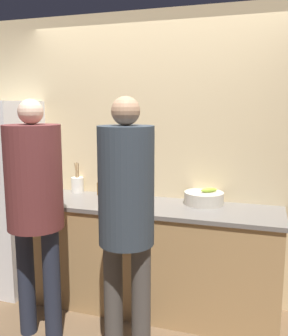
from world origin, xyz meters
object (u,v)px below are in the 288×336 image
utensil_crock (77,184)px  cup_black (45,195)px  person_left (35,194)px  bottle_red (120,186)px  fruit_bowl (204,198)px  bottle_amber (101,188)px  person_center (126,209)px

utensil_crock → cup_black: (-0.12, -0.38, -0.03)m
person_left → utensil_crock: 0.91m
person_left → bottle_red: size_ratio=7.30×
fruit_bowl → utensil_crock: size_ratio=1.16×
bottle_amber → bottle_red: bearing=6.1°
person_left → cup_black: person_left is taller
person_left → person_center: (0.76, -0.11, -0.02)m
person_center → utensil_crock: bearing=131.5°
person_left → cup_black: (-0.24, 0.51, -0.14)m
bottle_red → fruit_bowl: bearing=-3.9°
fruit_bowl → utensil_crock: bearing=176.6°
person_center → utensil_crock: (-0.88, 1.00, -0.09)m
person_left → fruit_bowl: 1.40m
cup_black → person_left: bearing=-64.6°
utensil_crock → cup_black: bearing=-107.4°
person_center → bottle_red: (-0.44, 0.98, -0.07)m
person_left → cup_black: 0.58m
fruit_bowl → utensil_crock: (-1.25, 0.07, 0.02)m
bottle_amber → cup_black: 0.52m
cup_black → person_center: bearing=-31.6°
fruit_bowl → cup_black: fruit_bowl is taller
person_left → cup_black: bearing=115.4°
person_center → fruit_bowl: (0.36, 0.93, -0.12)m
fruit_bowl → utensil_crock: 1.25m
person_left → bottle_amber: 0.88m
person_left → cup_black: size_ratio=18.26×
fruit_bowl → cup_black: 1.40m
person_left → person_center: person_center is taller
person_left → person_center: size_ratio=0.99×
person_center → cup_black: (-1.00, 0.62, -0.12)m
fruit_bowl → utensil_crock: utensil_crock is taller
bottle_amber → bottle_red: size_ratio=0.67×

